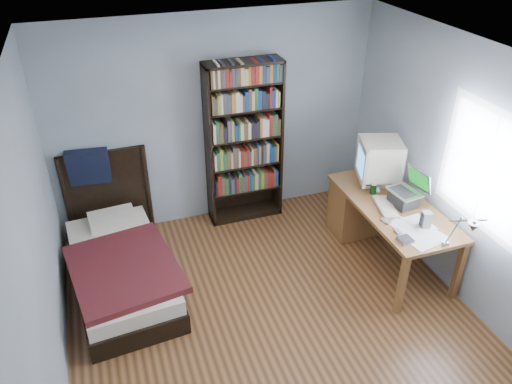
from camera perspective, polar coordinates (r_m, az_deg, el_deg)
The scene contains 14 objects.
room at distance 4.12m, azimuth 3.25°, elevation -2.95°, with size 4.20×4.24×2.50m.
desk at distance 5.92m, azimuth 12.74°, elevation -1.72°, with size 0.75×1.62×0.73m.
crt_monitor at distance 5.65m, azimuth 13.78°, elevation 3.63°, with size 0.58×0.53×0.53m.
laptop at distance 5.41m, azimuth 16.68°, elevation -0.38°, with size 0.36×0.36×0.40m.
desk_lamp at distance 4.51m, azimuth 23.19°, elevation -3.83°, with size 0.21×0.45×0.54m.
keyboard at distance 5.35m, azimuth 14.59°, elevation -1.64°, with size 0.17×0.42×0.03m, color beige.
speaker at distance 5.13m, azimuth 18.84°, elevation -3.01°, with size 0.09×0.09×0.17m, color gray.
soda_can at distance 5.55m, azimuth 13.26°, elevation 0.35°, with size 0.07×0.07×0.12m, color black.
mouse at distance 5.63m, azimuth 13.62°, elevation 0.26°, with size 0.06×0.10×0.04m, color silver.
phone_silver at distance 5.13m, azimuth 14.60°, elevation -3.25°, with size 0.05×0.10×0.02m, color #BBBBC0.
phone_grey at distance 5.02m, azimuth 15.89°, elevation -4.36°, with size 0.04×0.09×0.02m, color gray.
external_drive at distance 4.92m, azimuth 16.69°, elevation -5.27°, with size 0.13×0.13×0.03m, color gray.
bookshelf at distance 5.91m, azimuth -1.36°, elevation 5.54°, with size 0.89×0.30×1.98m.
bed at distance 5.42m, azimuth -15.33°, elevation -7.65°, with size 1.14×2.02×1.16m.
Camera 1 is at (-1.29, -3.14, 3.58)m, focal length 35.00 mm.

